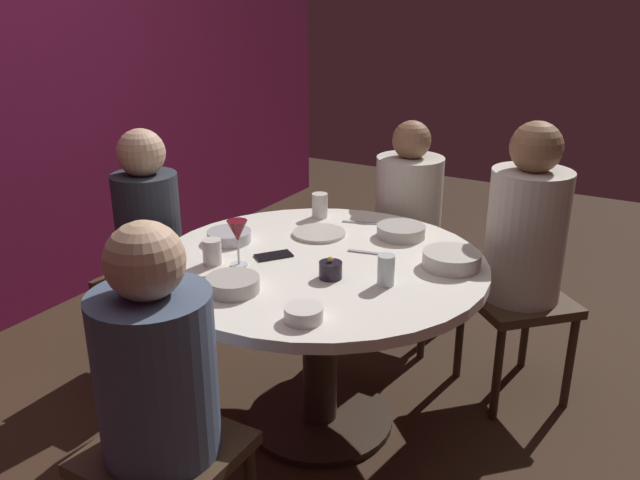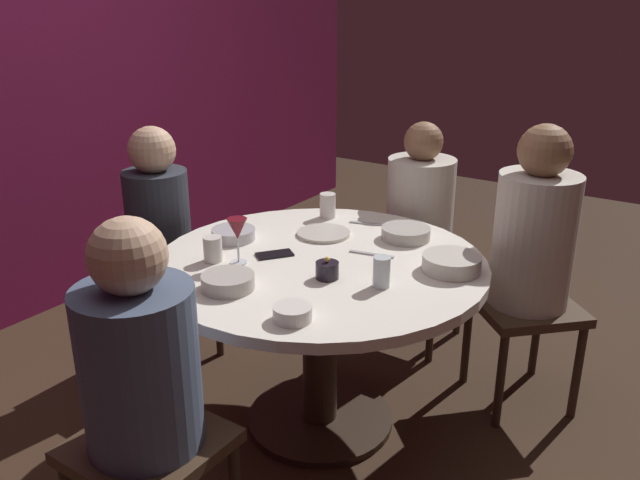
# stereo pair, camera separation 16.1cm
# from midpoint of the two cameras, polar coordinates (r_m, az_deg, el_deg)

# --- Properties ---
(ground_plane) EXTENTS (8.00, 8.00, 0.00)m
(ground_plane) POSITION_cam_midpoint_polar(r_m,az_deg,el_deg) (2.83, -1.69, -15.53)
(ground_plane) COLOR #382619
(dining_table) EXTENTS (1.27, 1.27, 0.73)m
(dining_table) POSITION_cam_midpoint_polar(r_m,az_deg,el_deg) (2.54, -1.82, -5.11)
(dining_table) COLOR silver
(dining_table) RESTS_ON ground
(seated_diner_left) EXTENTS (0.40, 0.40, 1.15)m
(seated_diner_left) POSITION_cam_midpoint_polar(r_m,az_deg,el_deg) (1.87, -16.55, -11.16)
(seated_diner_left) COLOR #3F2D1E
(seated_diner_left) RESTS_ON ground
(seated_diner_back) EXTENTS (0.40, 0.40, 1.14)m
(seated_diner_back) POSITION_cam_midpoint_polar(r_m,az_deg,el_deg) (3.01, -16.26, 1.21)
(seated_diner_back) COLOR #3F2D1E
(seated_diner_back) RESTS_ON ground
(seated_diner_right) EXTENTS (0.40, 0.40, 1.12)m
(seated_diner_right) POSITION_cam_midpoint_polar(r_m,az_deg,el_deg) (3.20, 6.29, 2.82)
(seated_diner_right) COLOR #3F2D1E
(seated_diner_right) RESTS_ON ground
(seated_diner_front_right) EXTENTS (0.57, 0.57, 1.21)m
(seated_diner_front_right) POSITION_cam_midpoint_polar(r_m,az_deg,el_deg) (2.78, 15.98, 0.43)
(seated_diner_front_right) COLOR #3F2D1E
(seated_diner_front_right) RESTS_ON ground
(candle_holder) EXTENTS (0.08, 0.08, 0.08)m
(candle_holder) POSITION_cam_midpoint_polar(r_m,az_deg,el_deg) (2.30, -1.07, -2.65)
(candle_holder) COLOR black
(candle_holder) RESTS_ON dining_table
(wine_glass) EXTENTS (0.08, 0.08, 0.18)m
(wine_glass) POSITION_cam_midpoint_polar(r_m,az_deg,el_deg) (2.40, -9.13, 0.59)
(wine_glass) COLOR silver
(wine_glass) RESTS_ON dining_table
(dinner_plate) EXTENTS (0.22, 0.22, 0.01)m
(dinner_plate) POSITION_cam_midpoint_polar(r_m,az_deg,el_deg) (2.72, -1.77, 0.57)
(dinner_plate) COLOR beige
(dinner_plate) RESTS_ON dining_table
(cell_phone) EXTENTS (0.15, 0.14, 0.01)m
(cell_phone) POSITION_cam_midpoint_polar(r_m,az_deg,el_deg) (2.51, -5.91, -1.39)
(cell_phone) COLOR black
(cell_phone) RESTS_ON dining_table
(bowl_serving_large) EXTENTS (0.18, 0.18, 0.05)m
(bowl_serving_large) POSITION_cam_midpoint_polar(r_m,az_deg,el_deg) (2.68, -9.65, 0.30)
(bowl_serving_large) COLOR #B7B7BC
(bowl_serving_large) RESTS_ON dining_table
(bowl_salad_center) EXTENTS (0.12, 0.12, 0.05)m
(bowl_salad_center) POSITION_cam_midpoint_polar(r_m,az_deg,el_deg) (2.02, -3.73, -6.48)
(bowl_salad_center) COLOR silver
(bowl_salad_center) RESTS_ON dining_table
(bowl_small_white) EXTENTS (0.20, 0.20, 0.05)m
(bowl_small_white) POSITION_cam_midpoint_polar(r_m,az_deg,el_deg) (2.71, 5.41, 0.75)
(bowl_small_white) COLOR #B2ADA3
(bowl_small_white) RESTS_ON dining_table
(bowl_sauce_side) EXTENTS (0.21, 0.21, 0.06)m
(bowl_sauce_side) POSITION_cam_midpoint_polar(r_m,az_deg,el_deg) (2.43, 9.57, -1.73)
(bowl_sauce_side) COLOR beige
(bowl_sauce_side) RESTS_ON dining_table
(bowl_rice_portion) EXTENTS (0.18, 0.18, 0.05)m
(bowl_rice_portion) POSITION_cam_midpoint_polar(r_m,az_deg,el_deg) (2.23, -9.68, -3.87)
(bowl_rice_portion) COLOR #B2ADA3
(bowl_rice_portion) RESTS_ON dining_table
(cup_near_candle) EXTENTS (0.07, 0.07, 0.11)m
(cup_near_candle) POSITION_cam_midpoint_polar(r_m,az_deg,el_deg) (2.93, -1.60, 3.02)
(cup_near_candle) COLOR silver
(cup_near_candle) RESTS_ON dining_table
(cup_by_left_diner) EXTENTS (0.07, 0.07, 0.10)m
(cup_by_left_diner) POSITION_cam_midpoint_polar(r_m,az_deg,el_deg) (2.46, -11.25, -1.04)
(cup_by_left_diner) COLOR silver
(cup_by_left_diner) RESTS_ON dining_table
(cup_by_right_diner) EXTENTS (0.06, 0.06, 0.11)m
(cup_by_right_diner) POSITION_cam_midpoint_polar(r_m,az_deg,el_deg) (2.25, 3.75, -2.67)
(cup_by_right_diner) COLOR silver
(cup_by_right_diner) RESTS_ON dining_table
(fork_near_plate) EXTENTS (0.05, 0.18, 0.01)m
(fork_near_plate) POSITION_cam_midpoint_polar(r_m,az_deg,el_deg) (2.53, 2.62, -1.15)
(fork_near_plate) COLOR #B7B7BC
(fork_near_plate) RESTS_ON dining_table
(knife_near_plate) EXTENTS (0.07, 0.18, 0.01)m
(knife_near_plate) POSITION_cam_midpoint_polar(r_m,az_deg,el_deg) (2.86, 2.15, 1.51)
(knife_near_plate) COLOR #B7B7BC
(knife_near_plate) RESTS_ON dining_table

